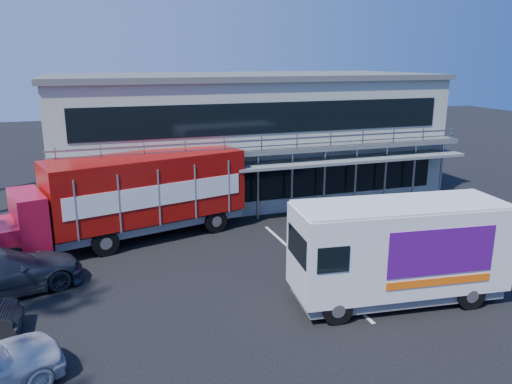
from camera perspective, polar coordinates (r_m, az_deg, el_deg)
name	(u,v)px	position (r m, az deg, el deg)	size (l,w,h in m)	color
ground	(291,305)	(17.51, 4.07, -12.78)	(120.00, 120.00, 0.00)	black
building	(243,134)	(30.90, -1.49, 6.59)	(22.40, 12.00, 7.30)	gray
red_truck	(130,195)	(23.37, -14.15, -0.36)	(11.89, 5.49, 3.90)	#A30D25
white_van	(398,250)	(17.72, 15.95, -6.38)	(7.44, 3.29, 3.52)	silver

